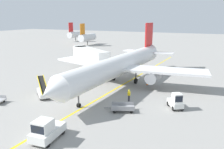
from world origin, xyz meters
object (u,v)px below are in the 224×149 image
object	(u,v)px
safety_cone_nose_left	(79,85)
baggage_cart_empty_trailing	(123,108)
baggage_tug_near_wing	(84,77)
pushback_tug	(46,130)
safety_cone_nose_right	(83,72)
airliner	(121,65)
jet_bridge	(88,54)
safety_cone_wingtip_left	(147,84)
baggage_tug_by_cargo_door	(176,102)
ground_crew_marshaller	(129,95)
belt_loader_forward_hold	(44,91)

from	to	relation	value
safety_cone_nose_left	baggage_cart_empty_trailing	bearing A→B (deg)	-32.07
baggage_tug_near_wing	baggage_cart_empty_trailing	distance (m)	14.19
pushback_tug	safety_cone_nose_left	xyz separation A→B (m)	(-6.59, 15.86, -0.77)
safety_cone_nose_right	airliner	bearing A→B (deg)	-21.10
jet_bridge	baggage_cart_empty_trailing	xyz separation A→B (m)	(15.16, -17.43, -3.07)
jet_bridge	pushback_tug	world-z (taller)	jet_bridge
safety_cone_nose_left	safety_cone_wingtip_left	xyz separation A→B (m)	(10.13, 5.53, 0.00)
pushback_tug	baggage_tug_by_cargo_door	distance (m)	16.16
ground_crew_marshaller	safety_cone_wingtip_left	distance (m)	8.63
pushback_tug	safety_cone_wingtip_left	size ratio (longest dim) A/B	8.51
airliner	baggage_tug_by_cargo_door	bearing A→B (deg)	-34.16
airliner	safety_cone_wingtip_left	bearing A→B (deg)	17.13
baggage_tug_by_cargo_door	baggage_cart_empty_trailing	size ratio (longest dim) A/B	0.72
belt_loader_forward_hold	safety_cone_nose_left	xyz separation A→B (m)	(2.00, 6.43, -0.56)
airliner	safety_cone_wingtip_left	distance (m)	5.56
baggage_tug_near_wing	baggage_cart_empty_trailing	size ratio (longest dim) A/B	0.72
ground_crew_marshaller	safety_cone_wingtip_left	size ratio (longest dim) A/B	3.86
baggage_tug_by_cargo_door	belt_loader_forward_hold	world-z (taller)	belt_loader_forward_hold
airliner	baggage_cart_empty_trailing	bearing A→B (deg)	-66.09
ground_crew_marshaller	belt_loader_forward_hold	bearing A→B (deg)	-164.41
airliner	safety_cone_nose_left	size ratio (longest dim) A/B	80.31
airliner	belt_loader_forward_hold	size ratio (longest dim) A/B	7.68
jet_bridge	safety_cone_nose_left	distance (m)	12.21
baggage_tug_by_cargo_door	ground_crew_marshaller	world-z (taller)	baggage_tug_by_cargo_door
baggage_tug_by_cargo_door	pushback_tug	bearing A→B (deg)	-127.00
airliner	pushback_tug	bearing A→B (deg)	-87.67
jet_bridge	baggage_tug_by_cargo_door	xyz separation A→B (m)	(20.91, -13.77, -2.62)
safety_cone_nose_left	safety_cone_nose_right	xyz separation A→B (m)	(-4.32, 8.09, 0.00)
jet_bridge	baggage_tug_by_cargo_door	size ratio (longest dim) A/B	4.40
pushback_tug	ground_crew_marshaller	bearing A→B (deg)	74.97
safety_cone_nose_right	ground_crew_marshaller	bearing A→B (deg)	-37.88
baggage_cart_empty_trailing	safety_cone_nose_left	bearing A→B (deg)	147.93
baggage_tug_by_cargo_door	safety_cone_nose_left	world-z (taller)	baggage_tug_by_cargo_door
belt_loader_forward_hold	baggage_tug_by_cargo_door	bearing A→B (deg)	10.72
ground_crew_marshaller	safety_cone_nose_right	xyz separation A→B (m)	(-14.35, 11.16, -0.69)
airliner	pushback_tug	size ratio (longest dim) A/B	9.43
baggage_cart_empty_trailing	safety_cone_nose_right	size ratio (longest dim) A/B	8.57
airliner	baggage_tug_near_wing	bearing A→B (deg)	-162.50
jet_bridge	baggage_tug_near_wing	distance (m)	9.87
baggage_tug_near_wing	ground_crew_marshaller	distance (m)	11.80
baggage_tug_near_wing	safety_cone_nose_left	bearing A→B (deg)	-76.43
safety_cone_nose_left	safety_cone_wingtip_left	world-z (taller)	same
safety_cone_nose_left	safety_cone_wingtip_left	distance (m)	11.54
safety_cone_wingtip_left	baggage_cart_empty_trailing	bearing A→B (deg)	-87.90
baggage_cart_empty_trailing	safety_cone_nose_right	distance (m)	20.94
baggage_tug_near_wing	safety_cone_nose_right	size ratio (longest dim) A/B	6.19
baggage_tug_by_cargo_door	belt_loader_forward_hold	size ratio (longest dim) A/B	0.59
airliner	safety_cone_wingtip_left	xyz separation A→B (m)	(4.35, 1.34, -3.20)
baggage_tug_by_cargo_door	ground_crew_marshaller	bearing A→B (deg)	-178.98
baggage_cart_empty_trailing	safety_cone_wingtip_left	xyz separation A→B (m)	(-0.44, 12.16, -0.25)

